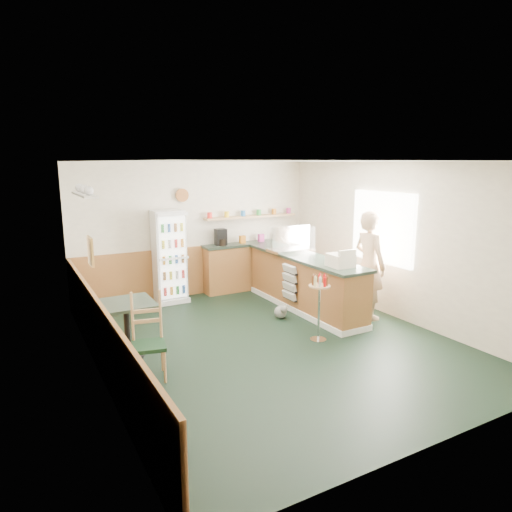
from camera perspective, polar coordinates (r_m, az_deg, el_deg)
ground at (r=7.09m, az=1.91°, el=-10.61°), size 6.00×6.00×0.00m
room_envelope at (r=7.19m, az=-2.55°, el=2.34°), size 5.04×6.02×2.72m
service_counter at (r=8.50m, az=6.07°, el=-3.59°), size 0.68×3.01×1.01m
back_counter at (r=9.82m, az=-0.46°, el=-0.93°), size 2.24×0.42×1.69m
drinks_fridge at (r=8.98m, az=-10.74°, el=-0.07°), size 0.59×0.52×1.79m
display_case at (r=8.71m, az=4.40°, el=2.12°), size 0.84×0.44×0.48m
cash_register at (r=7.57m, az=10.51°, el=-0.53°), size 0.37×0.39×0.21m
shopkeeper at (r=8.11m, az=13.98°, el=-1.11°), size 0.46×0.63×1.88m
condiment_stand at (r=6.97m, az=7.93°, el=-5.17°), size 0.33×0.33×1.02m
newspaper_rack at (r=8.25m, az=4.21°, el=-3.35°), size 0.09×0.40×0.65m
cafe_table at (r=6.58m, az=-15.86°, el=-7.57°), size 0.74×0.74×0.81m
cafe_chair at (r=5.99m, az=-13.55°, el=-9.37°), size 0.48×0.49×1.10m
dog_doorstop at (r=8.04m, az=3.15°, el=-6.94°), size 0.22×0.28×0.26m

